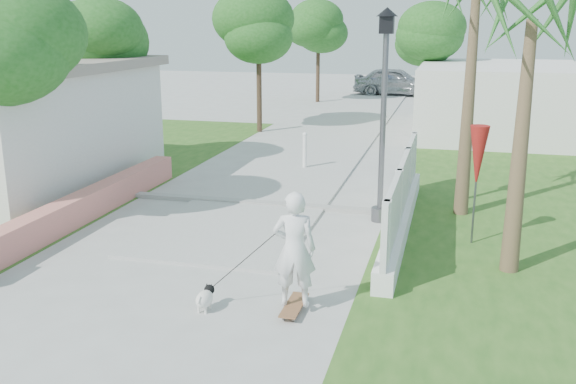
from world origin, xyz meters
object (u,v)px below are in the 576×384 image
(bollard, at_px, (305,149))
(patio_umbrella, at_px, (478,158))
(parked_car, at_px, (395,81))
(street_lamp, at_px, (384,109))
(skateboarder, at_px, (279,253))
(dog, at_px, (205,298))

(bollard, relative_size, patio_umbrella, 0.47)
(bollard, bearing_deg, parked_car, 87.92)
(street_lamp, distance_m, bollard, 5.56)
(bollard, height_order, skateboarder, skateboarder)
(patio_umbrella, height_order, parked_car, patio_umbrella)
(bollard, distance_m, dog, 9.61)
(skateboarder, distance_m, parked_car, 29.46)
(patio_umbrella, bearing_deg, dog, -133.65)
(parked_car, bearing_deg, bollard, 178.80)
(patio_umbrella, relative_size, parked_car, 0.48)
(street_lamp, bearing_deg, skateboarder, -100.96)
(street_lamp, xyz_separation_m, parked_car, (-1.97, 24.64, -1.61))
(bollard, relative_size, skateboarder, 0.59)
(street_lamp, xyz_separation_m, bollard, (-2.70, 4.50, -1.84))
(bollard, height_order, dog, bollard)
(dog, bearing_deg, patio_umbrella, 48.66)
(skateboarder, distance_m, dog, 1.30)
(patio_umbrella, height_order, skateboarder, patio_umbrella)
(dog, xyz_separation_m, parked_car, (0.02, 29.72, 0.62))
(street_lamp, bearing_deg, parked_car, 94.57)
(skateboarder, height_order, dog, skateboarder)
(street_lamp, relative_size, skateboarder, 2.42)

